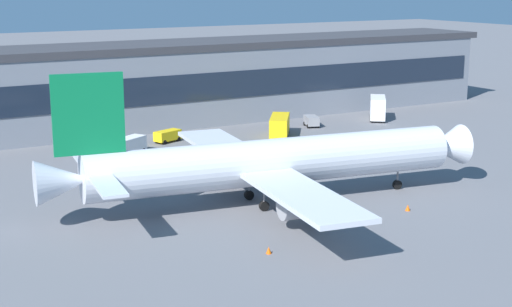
# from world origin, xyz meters

# --- Properties ---
(ground_plane) EXTENTS (600.00, 600.00, 0.00)m
(ground_plane) POSITION_xyz_m (0.00, 0.00, 0.00)
(ground_plane) COLOR slate
(terminal_building) EXTENTS (162.64, 15.98, 14.12)m
(terminal_building) POSITION_xyz_m (0.00, 51.18, 7.08)
(terminal_building) COLOR gray
(terminal_building) RESTS_ON ground_plane
(airliner) EXTENTS (51.34, 43.99, 15.72)m
(airliner) POSITION_xyz_m (3.72, -0.30, 4.85)
(airliner) COLOR silver
(airliner) RESTS_ON ground_plane
(crew_van) EXTENTS (5.60, 4.53, 2.55)m
(crew_van) POSITION_xyz_m (-0.54, 30.95, 1.46)
(crew_van) COLOR white
(crew_van) RESTS_ON ground_plane
(fuel_truck) EXTENTS (7.18, 8.45, 3.35)m
(fuel_truck) POSITION_xyz_m (25.01, 30.74, 1.88)
(fuel_truck) COLOR yellow
(fuel_truck) RESTS_ON ground_plane
(baggage_tug) EXTENTS (3.13, 4.07, 1.85)m
(baggage_tug) POSITION_xyz_m (34.42, 35.37, 1.09)
(baggage_tug) COLOR gray
(baggage_tug) RESTS_ON ground_plane
(follow_me_car) EXTENTS (4.79, 3.33, 1.85)m
(follow_me_car) POSITION_xyz_m (7.70, 36.09, 1.09)
(follow_me_car) COLOR yellow
(follow_me_car) RESTS_ON ground_plane
(catering_truck) EXTENTS (6.50, 7.27, 4.15)m
(catering_truck) POSITION_xyz_m (48.54, 34.83, 2.29)
(catering_truck) COLOR white
(catering_truck) RESTS_ON ground_plane
(traffic_cone_0) EXTENTS (0.54, 0.54, 0.67)m
(traffic_cone_0) POSITION_xyz_m (-4.40, -14.06, 0.33)
(traffic_cone_0) COLOR #F2590C
(traffic_cone_0) RESTS_ON ground_plane
(traffic_cone_1) EXTENTS (0.56, 0.56, 0.70)m
(traffic_cone_1) POSITION_xyz_m (15.78, -10.37, 0.35)
(traffic_cone_1) COLOR #F2590C
(traffic_cone_1) RESTS_ON ground_plane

